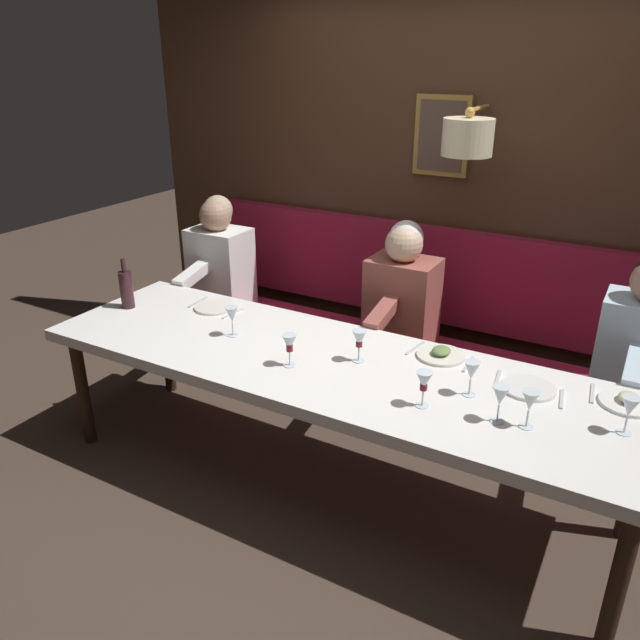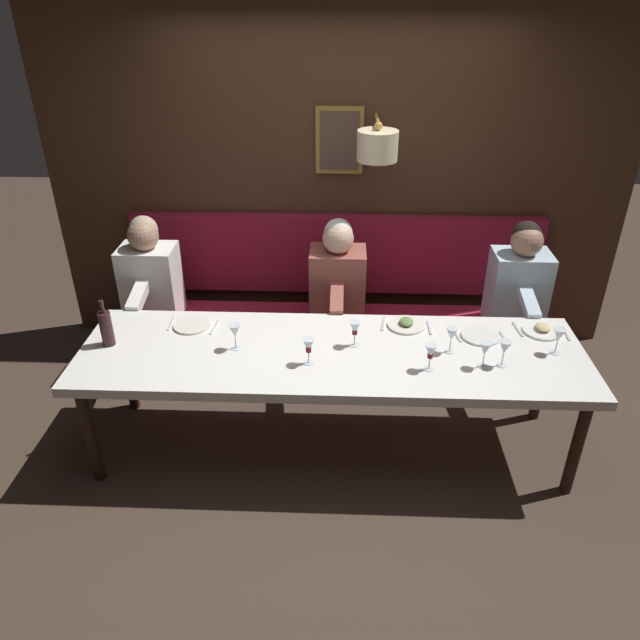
# 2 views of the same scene
# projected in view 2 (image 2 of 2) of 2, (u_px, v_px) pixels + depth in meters

# --- Properties ---
(ground_plane) EXTENTS (12.00, 12.00, 0.00)m
(ground_plane) POSITION_uv_depth(u_px,v_px,m) (331.00, 445.00, 3.94)
(ground_plane) COLOR #423328
(dining_table) EXTENTS (0.90, 3.04, 0.74)m
(dining_table) POSITION_uv_depth(u_px,v_px,m) (332.00, 358.00, 3.60)
(dining_table) COLOR silver
(dining_table) RESTS_ON ground_plane
(banquette_bench) EXTENTS (0.52, 3.24, 0.45)m
(banquette_bench) POSITION_uv_depth(u_px,v_px,m) (334.00, 345.00, 4.60)
(banquette_bench) COLOR maroon
(banquette_bench) RESTS_ON ground_plane
(back_wall_panel) EXTENTS (0.59, 4.44, 2.90)m
(back_wall_panel) POSITION_uv_depth(u_px,v_px,m) (337.00, 178.00, 4.53)
(back_wall_panel) COLOR #422819
(back_wall_panel) RESTS_ON ground_plane
(diner_nearest) EXTENTS (0.60, 0.40, 0.79)m
(diner_nearest) POSITION_uv_depth(u_px,v_px,m) (519.00, 279.00, 4.25)
(diner_nearest) COLOR silver
(diner_nearest) RESTS_ON banquette_bench
(diner_near) EXTENTS (0.60, 0.40, 0.79)m
(diner_near) POSITION_uv_depth(u_px,v_px,m) (338.00, 276.00, 4.30)
(diner_near) COLOR #934C42
(diner_near) RESTS_ON banquette_bench
(diner_middle) EXTENTS (0.60, 0.40, 0.79)m
(diner_middle) POSITION_uv_depth(u_px,v_px,m) (149.00, 273.00, 4.35)
(diner_middle) COLOR white
(diner_middle) RESTS_ON banquette_bench
(place_setting_0) EXTENTS (0.24, 0.32, 0.05)m
(place_setting_0) POSITION_uv_depth(u_px,v_px,m) (406.00, 324.00, 3.82)
(place_setting_0) COLOR silver
(place_setting_0) RESTS_ON dining_table
(place_setting_1) EXTENTS (0.24, 0.33, 0.01)m
(place_setting_1) POSITION_uv_depth(u_px,v_px,m) (481.00, 336.00, 3.70)
(place_setting_1) COLOR silver
(place_setting_1) RESTS_ON dining_table
(place_setting_2) EXTENTS (0.24, 0.32, 0.01)m
(place_setting_2) POSITION_uv_depth(u_px,v_px,m) (192.00, 325.00, 3.82)
(place_setting_2) COLOR silver
(place_setting_2) RESTS_ON dining_table
(place_setting_3) EXTENTS (0.24, 0.32, 0.05)m
(place_setting_3) POSITION_uv_depth(u_px,v_px,m) (542.00, 330.00, 3.75)
(place_setting_3) COLOR white
(place_setting_3) RESTS_ON dining_table
(wine_glass_0) EXTENTS (0.07, 0.07, 0.16)m
(wine_glass_0) POSITION_uv_depth(u_px,v_px,m) (485.00, 350.00, 3.36)
(wine_glass_0) COLOR silver
(wine_glass_0) RESTS_ON dining_table
(wine_glass_1) EXTENTS (0.07, 0.07, 0.16)m
(wine_glass_1) POSITION_uv_depth(u_px,v_px,m) (235.00, 331.00, 3.54)
(wine_glass_1) COLOR silver
(wine_glass_1) RESTS_ON dining_table
(wine_glass_2) EXTENTS (0.07, 0.07, 0.16)m
(wine_glass_2) POSITION_uv_depth(u_px,v_px,m) (452.00, 335.00, 3.50)
(wine_glass_2) COLOR silver
(wine_glass_2) RESTS_ON dining_table
(wine_glass_3) EXTENTS (0.07, 0.07, 0.16)m
(wine_glass_3) POSITION_uv_depth(u_px,v_px,m) (559.00, 336.00, 3.49)
(wine_glass_3) COLOR silver
(wine_glass_3) RESTS_ON dining_table
(wine_glass_4) EXTENTS (0.07, 0.07, 0.16)m
(wine_glass_4) POSITION_uv_depth(u_px,v_px,m) (355.00, 329.00, 3.57)
(wine_glass_4) COLOR silver
(wine_glass_4) RESTS_ON dining_table
(wine_glass_5) EXTENTS (0.07, 0.07, 0.16)m
(wine_glass_5) POSITION_uv_depth(u_px,v_px,m) (309.00, 346.00, 3.39)
(wine_glass_5) COLOR silver
(wine_glass_5) RESTS_ON dining_table
(wine_glass_6) EXTENTS (0.07, 0.07, 0.16)m
(wine_glass_6) POSITION_uv_depth(u_px,v_px,m) (431.00, 352.00, 3.34)
(wine_glass_6) COLOR silver
(wine_glass_6) RESTS_ON dining_table
(wine_glass_7) EXTENTS (0.07, 0.07, 0.16)m
(wine_glass_7) POSITION_uv_depth(u_px,v_px,m) (504.00, 348.00, 3.37)
(wine_glass_7) COLOR silver
(wine_glass_7) RESTS_ON dining_table
(wine_bottle) EXTENTS (0.08, 0.08, 0.30)m
(wine_bottle) POSITION_uv_depth(u_px,v_px,m) (106.00, 328.00, 3.57)
(wine_bottle) COLOR #33191E
(wine_bottle) RESTS_ON dining_table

